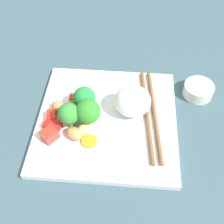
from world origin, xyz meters
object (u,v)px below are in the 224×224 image
(square_plate, at_px, (107,120))
(sauce_cup, at_px, (198,90))
(rice_mound, at_px, (133,101))
(broccoli_floret_1, at_px, (69,114))
(chopstick_pair, at_px, (151,114))
(carrot_slice_2, at_px, (94,112))

(square_plate, bearing_deg, sauce_cup, 25.01)
(square_plate, distance_m, rice_mound, 0.06)
(rice_mound, bearing_deg, sauce_cup, 25.29)
(broccoli_floret_1, relative_size, chopstick_pair, 0.24)
(square_plate, xyz_separation_m, carrot_slice_2, (-0.03, 0.01, 0.01))
(carrot_slice_2, relative_size, chopstick_pair, 0.12)
(sauce_cup, bearing_deg, carrot_slice_2, -160.25)
(carrot_slice_2, bearing_deg, broccoli_floret_1, -141.93)
(carrot_slice_2, distance_m, chopstick_pair, 0.11)
(broccoli_floret_1, bearing_deg, rice_mound, 20.36)
(square_plate, height_order, carrot_slice_2, carrot_slice_2)
(carrot_slice_2, bearing_deg, sauce_cup, 19.75)
(rice_mound, relative_size, chopstick_pair, 0.31)
(square_plate, xyz_separation_m, sauce_cup, (0.19, 0.09, 0.01))
(square_plate, distance_m, chopstick_pair, 0.09)
(broccoli_floret_1, height_order, sauce_cup, broccoli_floret_1)
(carrot_slice_2, height_order, sauce_cup, sauce_cup)
(rice_mound, xyz_separation_m, sauce_cup, (0.14, 0.07, -0.03))
(square_plate, relative_size, chopstick_pair, 1.18)
(rice_mound, bearing_deg, chopstick_pair, -12.37)
(rice_mound, distance_m, sauce_cup, 0.16)
(carrot_slice_2, bearing_deg, square_plate, -20.62)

